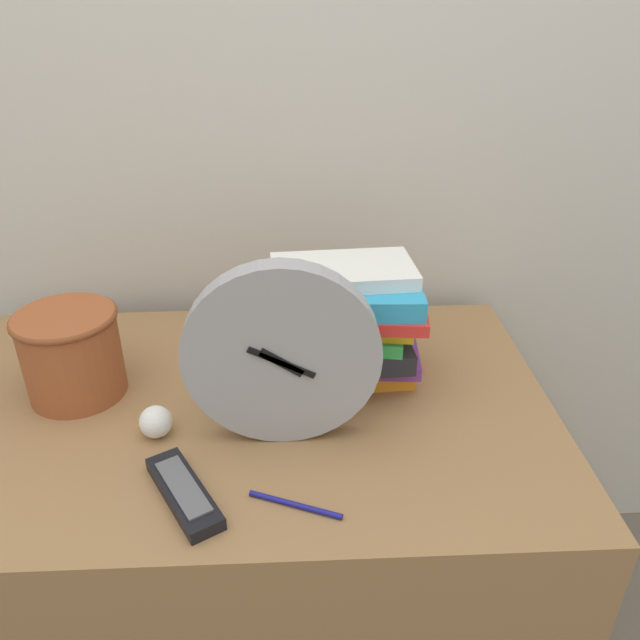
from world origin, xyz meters
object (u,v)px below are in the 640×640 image
pen (295,505)px  tv_remote (184,492)px  desk_clock (282,356)px  book_stack (351,323)px  crumpled_paper_ball (156,422)px  basket (71,351)px

pen → tv_remote: bearing=171.2°
desk_clock → pen: desk_clock is taller
tv_remote → book_stack: bearing=48.2°
desk_clock → book_stack: 0.20m
desk_clock → book_stack: bearing=53.1°
book_stack → tv_remote: size_ratio=1.60×
tv_remote → pen: tv_remote is taller
crumpled_paper_ball → tv_remote: bearing=-66.0°
tv_remote → basket: bearing=129.6°
desk_clock → basket: bearing=159.4°
tv_remote → pen: (0.15, -0.02, -0.01)m
book_stack → basket: book_stack is taller
basket → crumpled_paper_ball: (0.16, -0.12, -0.06)m
tv_remote → pen: 0.15m
desk_clock → pen: bearing=-84.4°
book_stack → crumpled_paper_ball: 0.36m
desk_clock → tv_remote: (-0.14, -0.13, -0.14)m
tv_remote → desk_clock: bearing=43.2°
crumpled_paper_ball → pen: size_ratio=0.40×
book_stack → pen: (-0.10, -0.31, -0.11)m
book_stack → tv_remote: 0.39m
desk_clock → book_stack: size_ratio=1.08×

